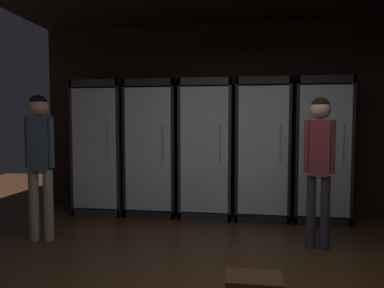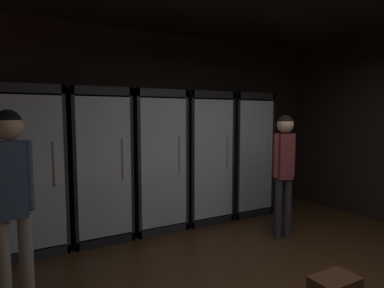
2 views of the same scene
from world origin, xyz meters
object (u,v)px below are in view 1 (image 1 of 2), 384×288
cooler_far_left (104,148)px  cooler_right (261,150)px  cooler_center (207,149)px  cooler_far_right (318,151)px  cooler_left (154,149)px  shopper_far (40,151)px  shopper_near (319,152)px

cooler_far_left → cooler_right: size_ratio=1.00×
cooler_center → cooler_far_right: bearing=0.1°
cooler_left → shopper_far: cooler_left is taller
cooler_far_left → cooler_far_right: 3.09m
cooler_left → shopper_near: size_ratio=1.21×
cooler_left → cooler_center: size_ratio=1.00×
cooler_center → shopper_far: bearing=-141.9°
cooler_right → shopper_far: bearing=-151.5°
cooler_left → cooler_far_right: same height
cooler_left → cooler_far_right: bearing=0.0°
cooler_left → cooler_center: (0.77, -0.00, 0.00)m
cooler_center → shopper_far: (-1.74, -1.36, 0.07)m
cooler_center → shopper_far: cooler_center is taller
cooler_far_left → cooler_left: size_ratio=1.00×
cooler_far_left → shopper_far: (-0.19, -1.36, 0.06)m
cooler_far_left → cooler_center: (1.54, -0.00, -0.00)m
cooler_far_right → shopper_far: 3.55m
cooler_center → cooler_right: bearing=0.1°
cooler_right → shopper_far: 2.85m
cooler_far_left → shopper_far: bearing=-98.1°
cooler_left → shopper_near: cooler_left is taller
cooler_far_left → cooler_center: size_ratio=1.00×
cooler_far_left → cooler_right: same height
cooler_far_right → shopper_near: 1.23m
cooler_left → cooler_center: bearing=-0.1°
cooler_far_left → cooler_center: same height
cooler_center → cooler_right: same height
cooler_center → shopper_near: size_ratio=1.21×
cooler_right → shopper_near: bearing=-66.6°
cooler_far_left → shopper_near: 3.08m
shopper_near → cooler_right: bearing=113.4°
cooler_far_right → shopper_near: size_ratio=1.21×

